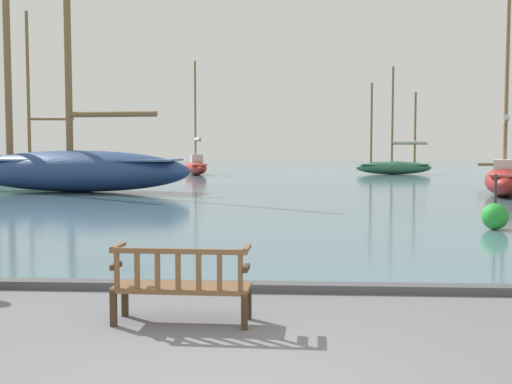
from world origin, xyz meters
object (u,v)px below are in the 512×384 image
(sailboat_far_starboard, at_px, (196,166))
(sailboat_centre_channel, at_px, (33,163))
(sailboat_far_port, at_px, (504,177))
(sailboat_outer_starboard, at_px, (75,168))
(park_bench, at_px, (182,284))
(channel_buoy, at_px, (495,216))
(sailboat_nearest_starboard, at_px, (394,165))

(sailboat_far_starboard, relative_size, sailboat_centre_channel, 0.75)
(sailboat_far_starboard, bearing_deg, sailboat_centre_channel, -159.32)
(sailboat_far_port, distance_m, sailboat_outer_starboard, 18.49)
(park_bench, xyz_separation_m, sailboat_far_starboard, (-5.78, 38.47, 0.26))
(channel_buoy, bearing_deg, sailboat_far_starboard, 111.66)
(sailboat_far_starboard, distance_m, sailboat_centre_channel, 11.13)
(sailboat_far_starboard, bearing_deg, sailboat_nearest_starboard, 4.68)
(sailboat_nearest_starboard, bearing_deg, channel_buoy, -94.29)
(sailboat_far_port, bearing_deg, sailboat_far_starboard, 130.25)
(park_bench, relative_size, sailboat_centre_channel, 0.15)
(sailboat_far_starboard, xyz_separation_m, channel_buoy, (11.95, -30.09, -0.32))
(sailboat_nearest_starboard, height_order, channel_buoy, sailboat_nearest_starboard)
(sailboat_far_starboard, relative_size, channel_buoy, 6.06)
(channel_buoy, bearing_deg, sailboat_centre_channel, 130.52)
(sailboat_outer_starboard, relative_size, sailboat_centre_channel, 1.09)
(park_bench, distance_m, sailboat_outer_starboard, 22.28)
(park_bench, xyz_separation_m, sailboat_outer_starboard, (-8.44, 20.61, 0.69))
(sailboat_far_port, bearing_deg, sailboat_centre_channel, 150.65)
(sailboat_far_port, xyz_separation_m, sailboat_outer_starboard, (-18.47, 0.81, 0.32))
(sailboat_far_port, height_order, sailboat_nearest_starboard, sailboat_far_port)
(sailboat_outer_starboard, bearing_deg, channel_buoy, -39.94)
(park_bench, bearing_deg, channel_buoy, 53.60)
(park_bench, distance_m, sailboat_nearest_starboard, 40.55)
(sailboat_outer_starboard, relative_size, channel_buoy, 8.87)
(sailboat_far_port, relative_size, sailboat_nearest_starboard, 1.15)
(sailboat_outer_starboard, xyz_separation_m, sailboat_nearest_starboard, (16.96, 19.03, -0.39))
(sailboat_far_port, distance_m, sailboat_centre_channel, 30.08)
(sailboat_far_starboard, height_order, channel_buoy, sailboat_far_starboard)
(sailboat_nearest_starboard, relative_size, channel_buoy, 5.76)
(sailboat_far_starboard, bearing_deg, park_bench, -81.46)
(sailboat_far_starboard, bearing_deg, sailboat_outer_starboard, -98.47)
(channel_buoy, bearing_deg, sailboat_nearest_starboard, 85.71)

